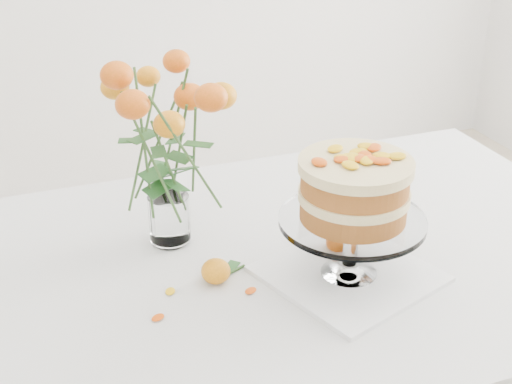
% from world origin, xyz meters
% --- Properties ---
extents(table, '(1.43, 0.93, 0.76)m').
position_xyz_m(table, '(0.00, 0.00, 0.67)').
color(table, tan).
rests_on(table, ground).
extents(napkin, '(0.36, 0.36, 0.01)m').
position_xyz_m(napkin, '(0.07, -0.12, 0.76)').
color(napkin, white).
rests_on(napkin, table).
extents(cake_stand, '(0.27, 0.27, 0.24)m').
position_xyz_m(cake_stand, '(0.07, -0.12, 0.93)').
color(cake_stand, white).
rests_on(cake_stand, napkin).
extents(rose_vase, '(0.35, 0.35, 0.42)m').
position_xyz_m(rose_vase, '(-0.21, 0.13, 1.00)').
color(rose_vase, white).
rests_on(rose_vase, table).
extents(loose_rose_near, '(0.10, 0.06, 0.05)m').
position_xyz_m(loose_rose_near, '(-0.17, -0.05, 0.78)').
color(loose_rose_near, orange).
rests_on(loose_rose_near, table).
extents(loose_rose_far, '(0.08, 0.05, 0.04)m').
position_xyz_m(loose_rose_far, '(0.09, -0.04, 0.78)').
color(loose_rose_far, '#BF5409').
rests_on(loose_rose_far, table).
extents(stray_petal_a, '(0.03, 0.02, 0.00)m').
position_xyz_m(stray_petal_a, '(-0.12, -0.10, 0.76)').
color(stray_petal_a, yellow).
rests_on(stray_petal_a, table).
extents(stray_petal_b, '(0.03, 0.02, 0.00)m').
position_xyz_m(stray_petal_b, '(-0.02, -0.14, 0.76)').
color(stray_petal_b, yellow).
rests_on(stray_petal_b, table).
extents(stray_petal_c, '(0.03, 0.02, 0.00)m').
position_xyz_m(stray_petal_c, '(0.02, -0.18, 0.76)').
color(stray_petal_c, yellow).
rests_on(stray_petal_c, table).
extents(stray_petal_d, '(0.03, 0.02, 0.00)m').
position_xyz_m(stray_petal_d, '(-0.26, -0.05, 0.76)').
color(stray_petal_d, yellow).
rests_on(stray_petal_d, table).
extents(stray_petal_e, '(0.03, 0.02, 0.00)m').
position_xyz_m(stray_petal_e, '(-0.30, -0.12, 0.76)').
color(stray_petal_e, yellow).
rests_on(stray_petal_e, table).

